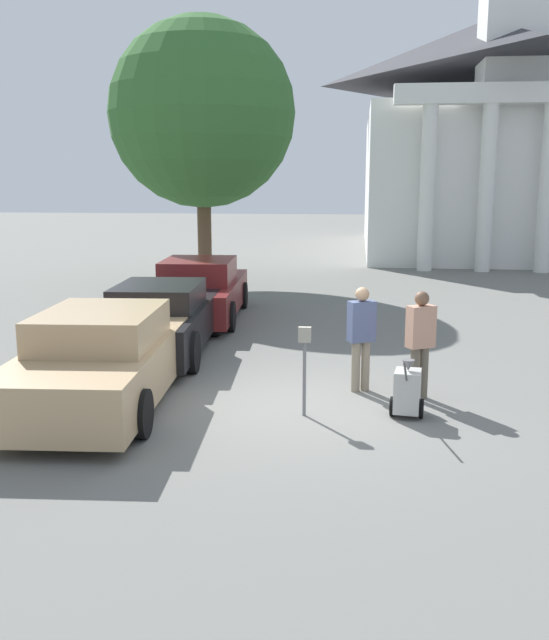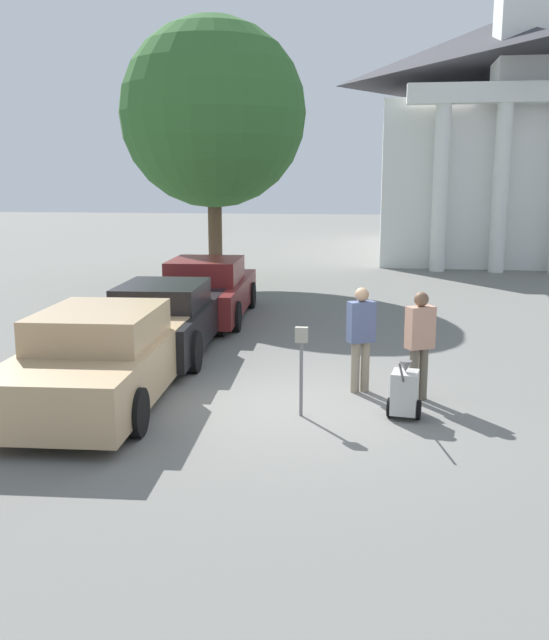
% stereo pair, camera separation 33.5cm
% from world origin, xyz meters
% --- Properties ---
extents(ground_plane, '(120.00, 120.00, 0.00)m').
position_xyz_m(ground_plane, '(0.00, 0.00, 0.00)').
color(ground_plane, slate).
extents(parked_car_tan, '(2.26, 5.26, 1.45)m').
position_xyz_m(parked_car_tan, '(-2.89, -0.03, 0.68)').
color(parked_car_tan, tan).
rests_on(parked_car_tan, ground_plane).
extents(parked_car_black, '(2.13, 4.92, 1.39)m').
position_xyz_m(parked_car_black, '(-2.89, 3.09, 0.66)').
color(parked_car_black, black).
rests_on(parked_car_black, ground_plane).
extents(parked_car_maroon, '(2.23, 4.96, 1.48)m').
position_xyz_m(parked_car_maroon, '(-2.89, 6.58, 0.68)').
color(parked_car_maroon, maroon).
rests_on(parked_car_maroon, ground_plane).
extents(parking_meter, '(0.18, 0.09, 1.31)m').
position_xyz_m(parking_meter, '(0.18, -0.38, 0.92)').
color(parking_meter, slate).
rests_on(parking_meter, ground_plane).
extents(person_worker, '(0.47, 0.38, 1.69)m').
position_xyz_m(person_worker, '(0.99, 0.94, 0.96)').
color(person_worker, gray).
rests_on(person_worker, ground_plane).
extents(person_supervisor, '(0.47, 0.40, 1.69)m').
position_xyz_m(person_supervisor, '(1.89, 0.64, 0.96)').
color(person_supervisor, '#665B4C').
rests_on(person_supervisor, ground_plane).
extents(equipment_cart, '(0.51, 1.00, 1.00)m').
position_xyz_m(equipment_cart, '(1.65, -0.27, 0.39)').
color(equipment_cart, '#B2B2AD').
rests_on(equipment_cart, ground_plane).
extents(church, '(10.79, 17.37, 25.78)m').
position_xyz_m(church, '(6.56, 25.02, 5.82)').
color(church, white).
rests_on(church, ground_plane).
extents(shade_tree, '(5.76, 5.76, 8.23)m').
position_xyz_m(shade_tree, '(-3.95, 12.12, 5.34)').
color(shade_tree, brown).
rests_on(shade_tree, ground_plane).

